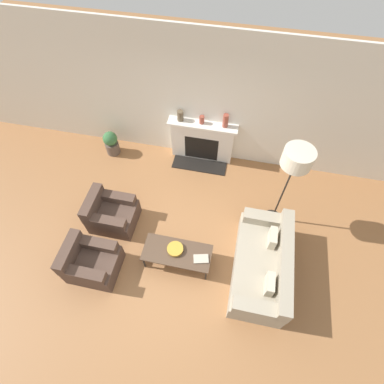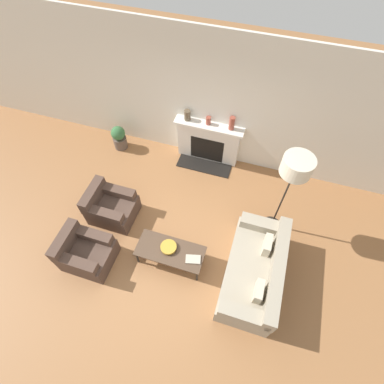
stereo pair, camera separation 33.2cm
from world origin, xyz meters
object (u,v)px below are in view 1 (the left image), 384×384
object	(u,v)px
fireplace	(202,142)
mantel_vase_center_left	(202,120)
mantel_vase_center_right	(226,121)
book	(201,259)
floor_lamp	(296,163)
couch	(263,265)
coffee_table	(177,253)
armchair_near	(90,262)
potted_plant	(111,143)
armchair_far	(111,214)
mantel_vase_left	(180,116)
bowl	(175,249)

from	to	relation	value
fireplace	mantel_vase_center_left	bearing A→B (deg)	150.88
mantel_vase_center_right	book	bearing A→B (deg)	-89.40
book	floor_lamp	size ratio (longest dim) A/B	0.14
couch	book	bearing A→B (deg)	-81.80
coffee_table	fireplace	bearing A→B (deg)	91.18
armchair_near	mantel_vase_center_right	distance (m)	3.68
mantel_vase_center_left	floor_lamp	bearing A→B (deg)	-38.20
coffee_table	potted_plant	size ratio (longest dim) A/B	2.00
armchair_near	book	size ratio (longest dim) A/B	3.01
armchair_far	mantel_vase_center_left	bearing A→B (deg)	-33.42
mantel_vase_left	armchair_far	bearing A→B (deg)	-113.91
armchair_far	mantel_vase_left	size ratio (longest dim) A/B	3.82
potted_plant	coffee_table	bearing A→B (deg)	-47.91
coffee_table	mantel_vase_center_right	distance (m)	2.76
coffee_table	armchair_far	bearing A→B (deg)	159.09
bowl	potted_plant	world-z (taller)	potted_plant
armchair_near	floor_lamp	xyz separation A→B (m)	(3.08, 1.71, 1.42)
armchair_near	mantel_vase_left	world-z (taller)	mantel_vase_left
mantel_vase_center_left	potted_plant	distance (m)	2.19
armchair_near	coffee_table	size ratio (longest dim) A/B	0.72
floor_lamp	mantel_vase_center_right	size ratio (longest dim) A/B	6.72
fireplace	mantel_vase_left	bearing A→B (deg)	178.12
armchair_far	book	world-z (taller)	armchair_far
fireplace	couch	xyz separation A→B (m)	(1.55, -2.49, -0.19)
armchair_far	mantel_vase_left	bearing A→B (deg)	-23.91
fireplace	mantel_vase_left	world-z (taller)	mantel_vase_left
mantel_vase_center_right	couch	bearing A→B (deg)	-66.43
mantel_vase_left	book	bearing A→B (deg)	-70.19
armchair_far	mantel_vase_center_left	world-z (taller)	mantel_vase_center_left
armchair_far	book	xyz separation A→B (m)	(1.87, -0.59, 0.12)
book	potted_plant	world-z (taller)	potted_plant
book	armchair_near	bearing A→B (deg)	178.22
bowl	mantel_vase_center_left	size ratio (longest dim) A/B	1.62
couch	mantel_vase_center_right	xyz separation A→B (m)	(-1.09, 2.50, 0.85)
couch	armchair_far	bearing A→B (deg)	-98.46
potted_plant	armchair_far	bearing A→B (deg)	-69.73
floor_lamp	mantel_vase_center_right	distance (m)	1.91
armchair_near	armchair_far	size ratio (longest dim) A/B	1.00
bowl	mantel_vase_left	size ratio (longest dim) A/B	1.26
armchair_near	bowl	world-z (taller)	armchair_near
couch	book	world-z (taller)	couch
bowl	potted_plant	bearing A→B (deg)	131.98
potted_plant	bowl	bearing A→B (deg)	-48.02
armchair_near	bowl	xyz separation A→B (m)	(1.40, 0.48, 0.15)
floor_lamp	armchair_far	bearing A→B (deg)	-166.96
armchair_far	mantel_vase_center_right	xyz separation A→B (m)	(1.85, 2.07, 0.87)
armchair_far	floor_lamp	xyz separation A→B (m)	(3.08, 0.71, 1.42)
fireplace	mantel_vase_center_right	xyz separation A→B (m)	(0.45, 0.02, 0.66)
armchair_far	floor_lamp	distance (m)	3.47
bowl	mantel_vase_center_right	size ratio (longest dim) A/B	0.96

